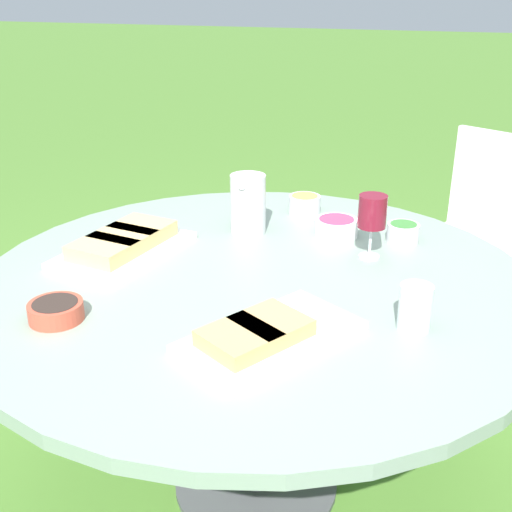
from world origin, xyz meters
TOP-DOWN VIEW (x-y plane):
  - ground_plane at (0.00, 0.00)m, footprint 40.00×40.00m
  - dining_table at (0.00, 0.00)m, footprint 1.50×1.50m
  - chair_near_right at (-1.11, 0.59)m, footprint 0.58×0.59m
  - water_pitcher at (-0.30, -0.13)m, footprint 0.12×0.11m
  - wine_glass at (-0.23, 0.26)m, footprint 0.08×0.08m
  - platter_bread_main at (0.32, 0.13)m, footprint 0.45×0.39m
  - platter_charcuterie at (-0.03, -0.41)m, footprint 0.43×0.30m
  - bowl_fries at (-0.53, -0.01)m, footprint 0.11×0.11m
  - bowl_salad at (-0.38, 0.34)m, footprint 0.10×0.10m
  - bowl_olives at (0.37, -0.36)m, footprint 0.13×0.13m
  - bowl_dip_red at (-0.36, 0.14)m, footprint 0.13×0.13m
  - cup_water_near at (0.15, 0.43)m, footprint 0.07×0.07m

SIDE VIEW (x-z plane):
  - ground_plane at x=0.00m, z-range 0.00..0.00m
  - chair_near_right at x=-1.11m, z-range 0.08..0.97m
  - dining_table at x=0.00m, z-range 0.27..0.99m
  - platter_bread_main at x=0.32m, z-range 0.71..0.76m
  - bowl_olives at x=0.37m, z-range 0.71..0.76m
  - platter_charcuterie at x=-0.03m, z-range 0.71..0.77m
  - bowl_dip_red at x=-0.36m, z-range 0.72..0.77m
  - bowl_salad at x=-0.38m, z-range 0.72..0.77m
  - bowl_fries at x=-0.53m, z-range 0.72..0.78m
  - cup_water_near at x=0.15m, z-range 0.71..0.82m
  - water_pitcher at x=-0.30m, z-range 0.71..0.90m
  - wine_glass at x=-0.23m, z-range 0.75..0.94m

